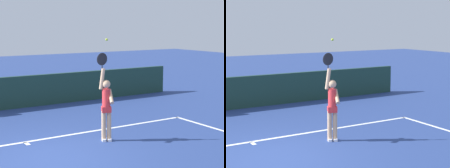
# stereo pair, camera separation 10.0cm
# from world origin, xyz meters

# --- Properties ---
(ground_plane) EXTENTS (60.00, 60.00, 0.00)m
(ground_plane) POSITION_xyz_m (0.00, 0.00, 0.00)
(ground_plane) COLOR navy
(tennis_player) EXTENTS (0.48, 0.48, 2.46)m
(tennis_player) POSITION_xyz_m (1.96, 0.52, 1.02)
(tennis_player) COLOR tan
(tennis_player) RESTS_ON ground
(tennis_ball) EXTENTS (0.07, 0.07, 0.07)m
(tennis_ball) POSITION_xyz_m (1.81, 0.23, 2.80)
(tennis_ball) COLOR #C8E72E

